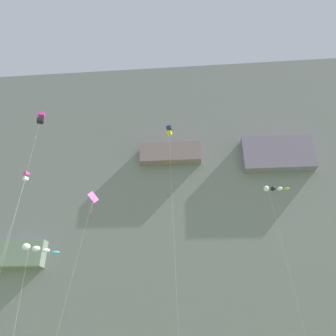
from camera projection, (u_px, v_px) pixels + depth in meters
cliff_face at (175, 201)px, 82.58m from camera, size 180.00×33.00×64.31m
kite_windsock_far_left at (35, 249)px, 31.95m from camera, size 3.54×2.68×9.70m
kite_box_mid_center at (169, 131)px, 52.75m from camera, size 1.90×5.44×32.50m
kite_box_upper_right at (41, 118)px, 49.65m from camera, size 2.89×5.77×32.64m
kite_windsock_front_field at (272, 189)px, 45.11m from camera, size 3.62×2.56×20.47m
kite_diamond_high_right at (92, 201)px, 45.50m from camera, size 1.95×4.29×20.13m
kite_box_mid_left at (26, 177)px, 44.70m from camera, size 2.01×4.98×21.99m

